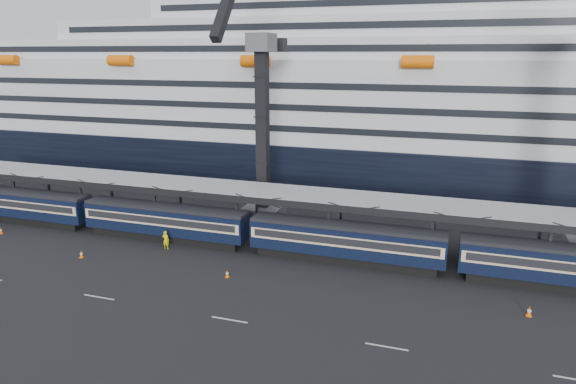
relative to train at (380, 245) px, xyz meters
name	(u,v)px	position (x,y,z in m)	size (l,w,h in m)	color
ground	(420,324)	(4.65, -10.00, -2.20)	(260.00, 260.00, 0.00)	black
train	(380,245)	(0.00, 0.00, 0.00)	(133.05, 3.00, 4.05)	black
canopy	(435,207)	(4.65, 4.00, 3.05)	(130.00, 6.25, 5.53)	#9C9EA4
cruise_ship	(442,104)	(3.57, 35.99, 10.14)	(214.09, 28.84, 34.00)	black
crane_dark_near	(261,124)	(-15.35, 8.59, 9.73)	(4.50, 17.75, 35.08)	#494C50
worker	(166,240)	(-21.89, -2.50, -1.21)	(0.72, 0.48, 1.98)	yellow
traffic_cone_a	(1,231)	(-42.24, -4.28, -1.84)	(0.37, 0.37, 0.73)	#FF6908
traffic_cone_b	(81,254)	(-28.69, -7.28, -1.82)	(0.39, 0.39, 0.77)	#FF6908
traffic_cone_c	(227,274)	(-12.81, -6.95, -1.84)	(0.37, 0.37, 0.74)	#FF6908
traffic_cone_d	(529,311)	(12.58, -6.10, -1.78)	(0.43, 0.43, 0.85)	#FF6908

